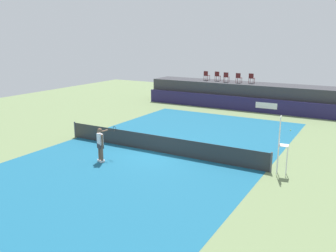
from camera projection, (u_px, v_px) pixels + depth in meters
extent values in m
plane|color=#6B7F51|center=(183.00, 139.00, 22.37)|extent=(48.00, 48.00, 0.00)
cube|color=#16597A|center=(158.00, 152.00, 19.84)|extent=(12.00, 22.00, 0.00)
cube|color=#231E4C|center=(239.00, 104.00, 31.06)|extent=(18.00, 0.20, 1.20)
cube|color=white|center=(266.00, 106.00, 29.79)|extent=(1.80, 0.02, 0.50)
cube|color=#38383D|center=(246.00, 95.00, 32.46)|extent=(18.00, 2.80, 2.20)
cylinder|color=#561919|center=(210.00, 78.00, 34.17)|extent=(0.04, 0.04, 0.44)
cylinder|color=#561919|center=(206.00, 78.00, 34.40)|extent=(0.04, 0.04, 0.44)
cylinder|color=#561919|center=(208.00, 78.00, 33.85)|extent=(0.04, 0.04, 0.44)
cylinder|color=#561919|center=(204.00, 78.00, 34.08)|extent=(0.04, 0.04, 0.44)
cube|color=#561919|center=(207.00, 76.00, 34.07)|extent=(0.48, 0.48, 0.03)
cube|color=#561919|center=(206.00, 73.00, 33.85)|extent=(0.44, 0.07, 0.42)
cylinder|color=#561919|center=(220.00, 78.00, 33.77)|extent=(0.04, 0.04, 0.44)
cylinder|color=#561919|center=(216.00, 78.00, 33.97)|extent=(0.04, 0.04, 0.44)
cylinder|color=#561919|center=(219.00, 79.00, 33.43)|extent=(0.04, 0.04, 0.44)
cylinder|color=#561919|center=(215.00, 79.00, 33.62)|extent=(0.04, 0.04, 0.44)
cube|color=#561919|center=(218.00, 76.00, 33.64)|extent=(0.44, 0.44, 0.03)
cube|color=#561919|center=(217.00, 74.00, 33.41)|extent=(0.44, 0.03, 0.42)
cylinder|color=#561919|center=(229.00, 79.00, 32.97)|extent=(0.04, 0.04, 0.44)
cylinder|color=#561919|center=(225.00, 79.00, 33.13)|extent=(0.04, 0.04, 0.44)
cylinder|color=#561919|center=(228.00, 80.00, 32.61)|extent=(0.04, 0.04, 0.44)
cylinder|color=#561919|center=(224.00, 80.00, 32.77)|extent=(0.04, 0.04, 0.44)
cube|color=#561919|center=(227.00, 77.00, 32.81)|extent=(0.48, 0.48, 0.03)
cube|color=#561919|center=(226.00, 75.00, 32.58)|extent=(0.44, 0.07, 0.42)
cylinder|color=#561919|center=(242.00, 80.00, 32.29)|extent=(0.04, 0.04, 0.44)
cylinder|color=#561919|center=(238.00, 80.00, 32.51)|extent=(0.04, 0.04, 0.44)
cylinder|color=#561919|center=(240.00, 81.00, 31.96)|extent=(0.04, 0.04, 0.44)
cylinder|color=#561919|center=(236.00, 80.00, 32.18)|extent=(0.04, 0.04, 0.44)
cube|color=#561919|center=(239.00, 78.00, 32.18)|extent=(0.47, 0.47, 0.03)
cube|color=#561919|center=(238.00, 75.00, 31.96)|extent=(0.44, 0.05, 0.42)
cylinder|color=#561919|center=(255.00, 81.00, 31.98)|extent=(0.04, 0.04, 0.44)
cylinder|color=#561919|center=(250.00, 80.00, 32.18)|extent=(0.04, 0.04, 0.44)
cylinder|color=#561919|center=(253.00, 81.00, 31.64)|extent=(0.04, 0.04, 0.44)
cylinder|color=#561919|center=(249.00, 81.00, 31.85)|extent=(0.04, 0.04, 0.44)
cube|color=#561919|center=(252.00, 78.00, 31.86)|extent=(0.46, 0.46, 0.03)
cube|color=#561919|center=(251.00, 76.00, 31.63)|extent=(0.44, 0.04, 0.42)
cylinder|color=white|center=(286.00, 162.00, 16.18)|extent=(0.04, 0.04, 1.40)
cylinder|color=white|center=(287.00, 159.00, 16.55)|extent=(0.04, 0.04, 1.40)
cylinder|color=white|center=(277.00, 161.00, 16.33)|extent=(0.04, 0.04, 1.40)
cylinder|color=white|center=(278.00, 158.00, 16.69)|extent=(0.04, 0.04, 1.40)
cube|color=white|center=(283.00, 145.00, 16.27)|extent=(0.49, 0.49, 0.03)
cube|color=white|center=(280.00, 130.00, 16.18)|extent=(0.08, 0.44, 1.33)
cube|color=#2D2D2D|center=(158.00, 144.00, 19.72)|extent=(12.40, 0.02, 0.95)
cylinder|color=#4C4C51|center=(75.00, 129.00, 22.71)|extent=(0.10, 0.10, 1.00)
cylinder|color=#4C4C51|center=(271.00, 162.00, 16.73)|extent=(0.10, 0.10, 1.00)
cube|color=white|center=(102.00, 161.00, 18.22)|extent=(0.21, 0.29, 0.10)
cylinder|color=brown|center=(102.00, 153.00, 18.11)|extent=(0.14, 0.14, 0.82)
cube|color=white|center=(100.00, 160.00, 18.41)|extent=(0.21, 0.29, 0.10)
cylinder|color=brown|center=(100.00, 152.00, 18.30)|extent=(0.14, 0.14, 0.82)
cube|color=#333338|center=(100.00, 146.00, 18.13)|extent=(0.40, 0.33, 0.24)
cube|color=silver|center=(100.00, 139.00, 18.04)|extent=(0.41, 0.32, 0.56)
sphere|color=brown|center=(100.00, 130.00, 17.93)|extent=(0.22, 0.22, 0.22)
cylinder|color=brown|center=(102.00, 141.00, 17.86)|extent=(0.09, 0.09, 0.60)
cylinder|color=brown|center=(102.00, 131.00, 18.31)|extent=(0.31, 0.59, 0.14)
cylinder|color=black|center=(110.00, 130.00, 18.55)|extent=(0.29, 0.14, 0.03)
torus|color=black|center=(115.00, 129.00, 18.73)|extent=(0.29, 0.14, 0.30)
sphere|color=#D8EA33|center=(291.00, 130.00, 24.38)|extent=(0.07, 0.07, 0.07)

